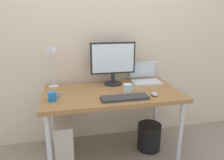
{
  "coord_description": "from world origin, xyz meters",
  "views": [
    {
      "loc": [
        -0.43,
        -1.99,
        1.44
      ],
      "look_at": [
        0.0,
        0.0,
        0.84
      ],
      "focal_mm": 34.0,
      "sensor_mm": 36.0,
      "label": 1
    }
  ],
  "objects_px": {
    "coffee_mug": "(52,96)",
    "keyboard": "(125,98)",
    "computer_tower": "(64,139)",
    "desk": "(112,97)",
    "mouse": "(154,94)",
    "desk_lamp": "(51,55)",
    "wastebasket": "(149,136)",
    "glass_cup": "(128,88)",
    "monitor": "(113,61)",
    "laptop": "(145,77)"
  },
  "relations": [
    {
      "from": "monitor",
      "to": "wastebasket",
      "type": "height_order",
      "value": "monitor"
    },
    {
      "from": "mouse",
      "to": "computer_tower",
      "type": "bearing_deg",
      "value": 163.74
    },
    {
      "from": "laptop",
      "to": "wastebasket",
      "type": "relative_size",
      "value": 1.07
    },
    {
      "from": "desk_lamp",
      "to": "computer_tower",
      "type": "height_order",
      "value": "desk_lamp"
    },
    {
      "from": "laptop",
      "to": "computer_tower",
      "type": "xyz_separation_m",
      "value": [
        -0.95,
        -0.21,
        -0.57
      ]
    },
    {
      "from": "keyboard",
      "to": "coffee_mug",
      "type": "relative_size",
      "value": 4.02
    },
    {
      "from": "coffee_mug",
      "to": "computer_tower",
      "type": "distance_m",
      "value": 0.59
    },
    {
      "from": "coffee_mug",
      "to": "glass_cup",
      "type": "distance_m",
      "value": 0.74
    },
    {
      "from": "laptop",
      "to": "computer_tower",
      "type": "bearing_deg",
      "value": -167.49
    },
    {
      "from": "wastebasket",
      "to": "glass_cup",
      "type": "bearing_deg",
      "value": -169.71
    },
    {
      "from": "monitor",
      "to": "mouse",
      "type": "bearing_deg",
      "value": -55.54
    },
    {
      "from": "desk",
      "to": "glass_cup",
      "type": "distance_m",
      "value": 0.19
    },
    {
      "from": "desk",
      "to": "coffee_mug",
      "type": "xyz_separation_m",
      "value": [
        -0.58,
        -0.14,
        0.1
      ]
    },
    {
      "from": "keyboard",
      "to": "wastebasket",
      "type": "xyz_separation_m",
      "value": [
        0.36,
        0.23,
        -0.59
      ]
    },
    {
      "from": "desk",
      "to": "monitor",
      "type": "height_order",
      "value": "monitor"
    },
    {
      "from": "desk_lamp",
      "to": "computer_tower",
      "type": "distance_m",
      "value": 0.89
    },
    {
      "from": "monitor",
      "to": "computer_tower",
      "type": "bearing_deg",
      "value": -161.23
    },
    {
      "from": "wastebasket",
      "to": "computer_tower",
      "type": "bearing_deg",
      "value": 177.4
    },
    {
      "from": "coffee_mug",
      "to": "wastebasket",
      "type": "bearing_deg",
      "value": 7.99
    },
    {
      "from": "glass_cup",
      "to": "computer_tower",
      "type": "bearing_deg",
      "value": 172.01
    },
    {
      "from": "mouse",
      "to": "glass_cup",
      "type": "xyz_separation_m",
      "value": [
        -0.22,
        0.16,
        0.02
      ]
    },
    {
      "from": "monitor",
      "to": "keyboard",
      "type": "xyz_separation_m",
      "value": [
        0.01,
        -0.47,
        -0.25
      ]
    },
    {
      "from": "laptop",
      "to": "keyboard",
      "type": "bearing_deg",
      "value": -127.79
    },
    {
      "from": "desk",
      "to": "mouse",
      "type": "height_order",
      "value": "mouse"
    },
    {
      "from": "mouse",
      "to": "glass_cup",
      "type": "distance_m",
      "value": 0.27
    },
    {
      "from": "monitor",
      "to": "mouse",
      "type": "height_order",
      "value": "monitor"
    },
    {
      "from": "desk",
      "to": "computer_tower",
      "type": "distance_m",
      "value": 0.68
    },
    {
      "from": "desk",
      "to": "desk_lamp",
      "type": "distance_m",
      "value": 0.76
    },
    {
      "from": "desk_lamp",
      "to": "monitor",
      "type": "bearing_deg",
      "value": -0.08
    },
    {
      "from": "glass_cup",
      "to": "monitor",
      "type": "bearing_deg",
      "value": 107.88
    },
    {
      "from": "monitor",
      "to": "desk_lamp",
      "type": "distance_m",
      "value": 0.65
    },
    {
      "from": "mouse",
      "to": "glass_cup",
      "type": "height_order",
      "value": "glass_cup"
    },
    {
      "from": "desk_lamp",
      "to": "glass_cup",
      "type": "height_order",
      "value": "desk_lamp"
    },
    {
      "from": "laptop",
      "to": "glass_cup",
      "type": "bearing_deg",
      "value": -133.84
    },
    {
      "from": "desk_lamp",
      "to": "coffee_mug",
      "type": "height_order",
      "value": "desk_lamp"
    },
    {
      "from": "laptop",
      "to": "coffee_mug",
      "type": "relative_size",
      "value": 2.92
    },
    {
      "from": "desk",
      "to": "monitor",
      "type": "relative_size",
      "value": 2.77
    },
    {
      "from": "glass_cup",
      "to": "wastebasket",
      "type": "bearing_deg",
      "value": 10.29
    },
    {
      "from": "coffee_mug",
      "to": "mouse",
      "type": "bearing_deg",
      "value": -4.32
    },
    {
      "from": "coffee_mug",
      "to": "keyboard",
      "type": "bearing_deg",
      "value": -8.03
    },
    {
      "from": "laptop",
      "to": "wastebasket",
      "type": "bearing_deg",
      "value": -93.44
    },
    {
      "from": "glass_cup",
      "to": "laptop",
      "type": "bearing_deg",
      "value": 46.16
    },
    {
      "from": "laptop",
      "to": "keyboard",
      "type": "distance_m",
      "value": 0.62
    },
    {
      "from": "coffee_mug",
      "to": "computer_tower",
      "type": "height_order",
      "value": "coffee_mug"
    },
    {
      "from": "keyboard",
      "to": "mouse",
      "type": "relative_size",
      "value": 4.89
    },
    {
      "from": "monitor",
      "to": "keyboard",
      "type": "bearing_deg",
      "value": -89.11
    },
    {
      "from": "desk_lamp",
      "to": "keyboard",
      "type": "xyz_separation_m",
      "value": [
        0.65,
        -0.47,
        -0.34
      ]
    },
    {
      "from": "desk_lamp",
      "to": "computer_tower",
      "type": "bearing_deg",
      "value": -67.56
    },
    {
      "from": "desk_lamp",
      "to": "wastebasket",
      "type": "distance_m",
      "value": 1.4
    },
    {
      "from": "desk",
      "to": "computer_tower",
      "type": "bearing_deg",
      "value": 174.95
    }
  ]
}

